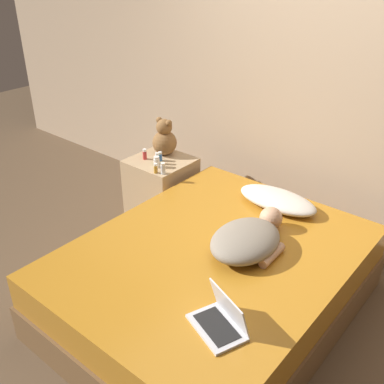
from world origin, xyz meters
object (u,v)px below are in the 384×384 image
(pillow, at_px, (277,200))
(bottle_clear, at_px, (163,168))
(laptop, at_px, (221,320))
(teddy_bear, at_px, (164,139))
(bottle_amber, at_px, (156,168))
(bottle_blue, at_px, (160,156))
(bottle_green, at_px, (157,159))
(bottle_red, at_px, (145,154))
(bottle_white, at_px, (157,162))
(person_lying, at_px, (249,238))

(pillow, bearing_deg, bottle_clear, -165.62)
(laptop, relative_size, teddy_bear, 1.05)
(bottle_amber, distance_m, bottle_blue, 0.24)
(teddy_bear, height_order, bottle_green, teddy_bear)
(bottle_blue, bearing_deg, bottle_red, -154.18)
(pillow, bearing_deg, bottle_blue, -176.55)
(bottle_green, xyz_separation_m, bottle_blue, (-0.03, 0.06, -0.01))
(pillow, relative_size, bottle_amber, 7.29)
(teddy_bear, relative_size, bottle_white, 3.43)
(bottle_red, xyz_separation_m, bottle_white, (0.19, -0.05, 0.00))
(laptop, bearing_deg, bottle_blue, 163.43)
(bottle_green, bearing_deg, laptop, -36.56)
(bottle_amber, distance_m, bottle_green, 0.18)
(bottle_blue, bearing_deg, bottle_clear, -41.43)
(pillow, xyz_separation_m, bottle_red, (-1.25, -0.13, 0.06))
(laptop, height_order, bottle_green, laptop)
(teddy_bear, height_order, bottle_blue, teddy_bear)
(person_lying, height_order, laptop, laptop)
(bottle_green, relative_size, bottle_white, 1.05)
(bottle_amber, distance_m, bottle_clear, 0.06)
(bottle_amber, bearing_deg, bottle_green, 129.43)
(bottle_blue, height_order, bottle_white, bottle_white)
(teddy_bear, bearing_deg, person_lying, -26.22)
(bottle_white, bearing_deg, bottle_clear, -24.77)
(laptop, bearing_deg, bottle_white, 164.97)
(pillow, bearing_deg, bottle_white, -170.34)
(pillow, relative_size, teddy_bear, 1.85)
(bottle_amber, xyz_separation_m, bottle_blue, (-0.14, 0.20, -0.00))
(person_lying, relative_size, bottle_blue, 8.34)
(teddy_bear, bearing_deg, bottle_blue, -63.41)
(teddy_bear, distance_m, bottle_amber, 0.40)
(bottle_amber, bearing_deg, bottle_clear, 27.50)
(teddy_bear, bearing_deg, bottle_red, -107.04)
(laptop, distance_m, bottle_white, 1.80)
(bottle_blue, distance_m, bottle_white, 0.13)
(person_lying, distance_m, teddy_bear, 1.47)
(laptop, bearing_deg, person_lying, 133.33)
(teddy_bear, relative_size, bottle_clear, 3.46)
(pillow, bearing_deg, laptop, -72.13)
(bottle_green, bearing_deg, teddy_bear, 115.20)
(bottle_red, relative_size, bottle_clear, 0.99)
(teddy_bear, xyz_separation_m, bottle_clear, (0.26, -0.30, -0.10))
(bottle_blue, relative_size, bottle_white, 0.85)
(bottle_amber, xyz_separation_m, bottle_white, (-0.07, 0.09, 0.01))
(bottle_amber, bearing_deg, pillow, 15.18)
(teddy_bear, distance_m, bottle_blue, 0.18)
(pillow, distance_m, bottle_white, 1.07)
(person_lying, bearing_deg, teddy_bear, 151.35)
(teddy_bear, xyz_separation_m, bottle_amber, (0.20, -0.33, -0.10))
(bottle_white, bearing_deg, person_lying, -18.85)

